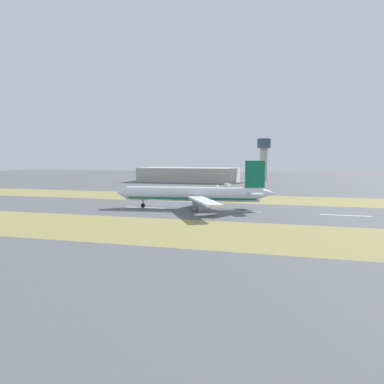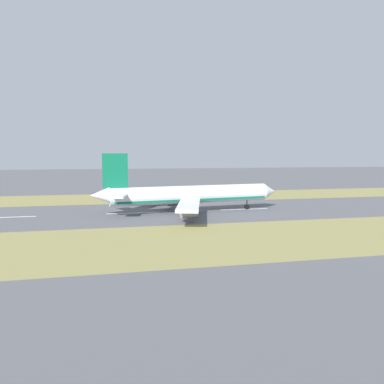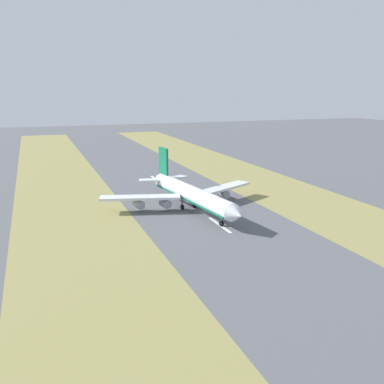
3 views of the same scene
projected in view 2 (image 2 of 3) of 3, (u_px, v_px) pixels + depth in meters
ground_plane at (199, 211)px, 132.31m from camera, size 800.00×800.00×0.00m
grass_median_west at (176, 197)px, 175.99m from camera, size 40.00×600.00×0.01m
grass_median_east at (244, 238)px, 88.62m from camera, size 40.00×600.00×0.01m
centreline_dash_near at (6, 217)px, 118.51m from camera, size 1.20×18.00×0.01m
centreline_dash_mid at (133, 213)px, 127.24m from camera, size 1.20×18.00×0.01m
centreline_dash_far at (244, 209)px, 135.98m from camera, size 1.20×18.00×0.01m
airplane_main_jet at (187, 195)px, 127.88m from camera, size 63.63×67.16×20.20m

